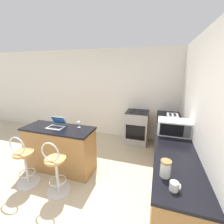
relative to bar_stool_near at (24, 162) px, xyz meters
name	(u,v)px	position (x,y,z in m)	size (l,w,h in m)	color
ground_plane	(55,198)	(0.70, -0.14, -0.45)	(20.00, 20.00, 0.00)	#BCAD8E
wall_back	(108,94)	(0.70, 2.55, 0.85)	(12.00, 0.06, 2.60)	silver
wall_right	(218,146)	(2.78, -0.14, 0.85)	(0.06, 12.00, 2.60)	silver
breakfast_bar	(60,149)	(0.33, 0.58, 0.01)	(1.43, 0.56, 0.92)	#9E703D
counter_right	(170,156)	(2.47, 0.94, 0.01)	(0.58, 3.18, 0.92)	#9E703D
bar_stool_near	(24,162)	(0.00, 0.00, 0.00)	(0.40, 0.40, 0.98)	silver
bar_stool_far	(56,169)	(0.66, 0.00, 0.00)	(0.40, 0.40, 0.98)	silver
laptop	(57,124)	(0.28, 0.62, 0.52)	(0.33, 0.28, 0.20)	silver
microwave	(174,127)	(2.48, 0.94, 0.60)	(0.54, 0.34, 0.26)	white
toaster	(172,119)	(2.50, 1.56, 0.56)	(0.25, 0.28, 0.18)	#9EA3A8
stove_range	(137,127)	(1.67, 2.22, 0.01)	(0.60, 0.56, 0.93)	#9EA3A8
storage_jar	(166,168)	(2.31, -0.26, 0.57)	(0.11, 0.11, 0.19)	silver
mug_red	(175,115)	(2.60, 2.04, 0.52)	(0.10, 0.08, 0.10)	red
wine_glass_short	(79,123)	(0.72, 0.71, 0.57)	(0.07, 0.07, 0.14)	silver
mug_white	(174,186)	(2.39, -0.44, 0.52)	(0.10, 0.08, 0.09)	white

